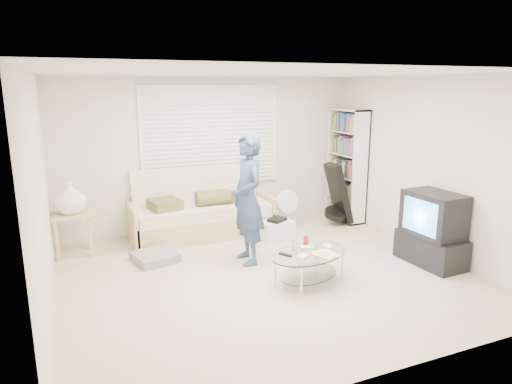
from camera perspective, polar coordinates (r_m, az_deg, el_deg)
name	(u,v)px	position (r m, az deg, el deg)	size (l,w,h in m)	color
ground	(267,275)	(5.91, 1.34, -10.33)	(5.00, 5.00, 0.00)	tan
room_shell	(252,143)	(5.90, -0.50, 6.10)	(5.02, 4.52, 2.51)	silver
window_blinds	(212,136)	(7.52, -5.56, 6.97)	(2.32, 0.08, 1.62)	silver
futon_sofa	(201,214)	(7.36, -6.87, -2.69)	(2.22, 0.90, 1.09)	tan
grey_floor_pillow	(155,257)	(6.47, -12.52, -7.94)	(0.54, 0.54, 0.12)	slate
side_table	(70,201)	(6.84, -22.18, -1.04)	(0.54, 0.43, 1.07)	tan
bookshelf	(347,165)	(8.19, 11.25, 3.28)	(0.31, 0.83, 1.96)	white
guitar_case	(338,198)	(7.93, 10.20, -0.75)	(0.44, 0.40, 1.05)	black
floor_fan	(287,206)	(7.67, 3.84, -1.74)	(0.40, 0.27, 0.66)	white
storage_bin	(277,230)	(7.17, 2.64, -4.71)	(0.51, 0.38, 0.34)	white
tv_unit	(432,230)	(6.54, 21.17, -4.42)	(0.54, 0.93, 0.99)	black
coffee_table	(310,258)	(5.60, 6.71, -8.21)	(1.24, 1.00, 0.52)	silver
standing_person	(248,199)	(6.07, -1.05, -0.91)	(0.64, 0.42, 1.76)	navy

